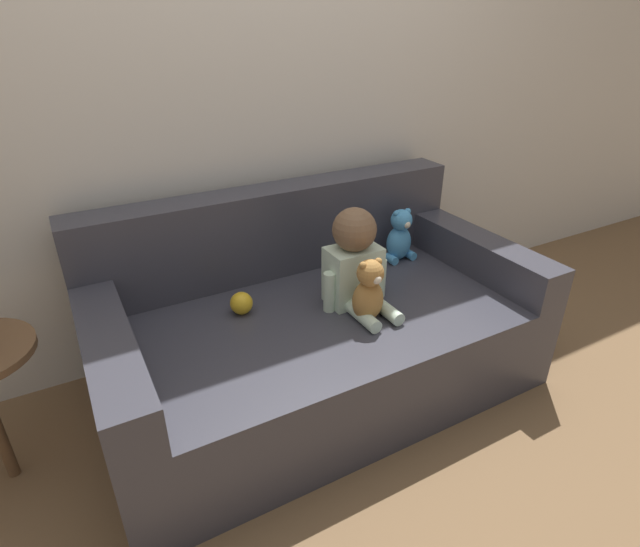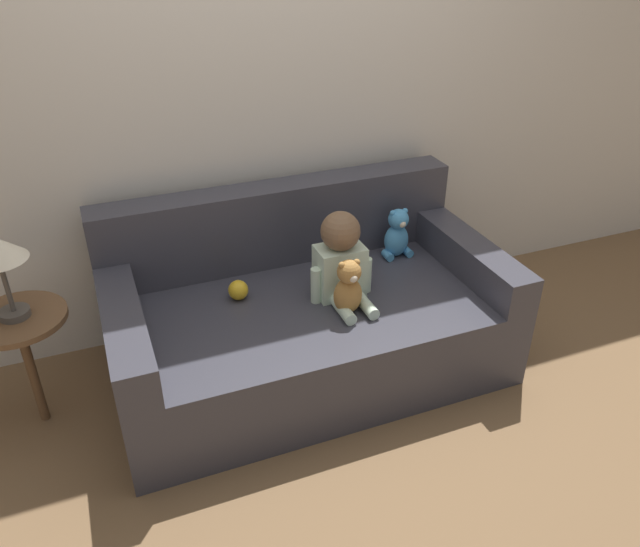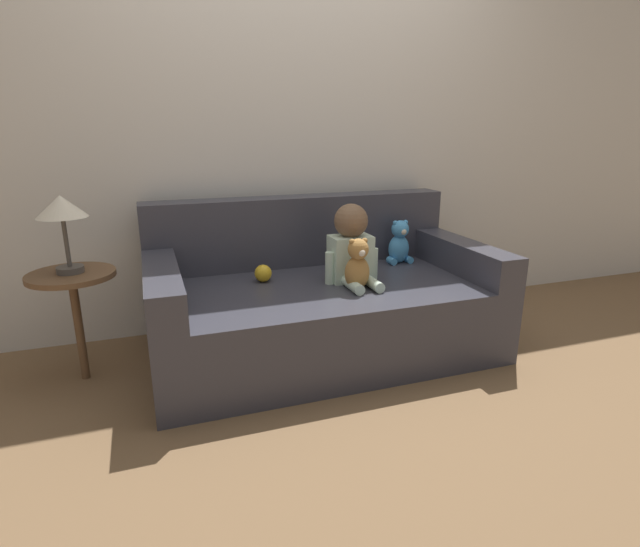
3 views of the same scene
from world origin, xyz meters
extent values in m
plane|color=brown|center=(0.00, 0.00, 0.00)|extent=(12.00, 12.00, 0.00)
cube|color=silver|center=(0.00, 0.58, 1.30)|extent=(8.00, 0.05, 2.60)
cube|color=#383842|center=(0.00, 0.00, 0.20)|extent=(1.79, 0.99, 0.40)
cube|color=#383842|center=(0.00, 0.41, 0.60)|extent=(1.79, 0.18, 0.40)
cube|color=#383842|center=(-0.82, 0.00, 0.48)|extent=(0.16, 0.99, 0.17)
cube|color=#383842|center=(0.82, 0.00, 0.48)|extent=(0.16, 0.99, 0.17)
cube|color=silver|center=(0.15, -0.01, 0.52)|extent=(0.22, 0.15, 0.24)
sphere|color=brown|center=(0.15, -0.01, 0.72)|extent=(0.18, 0.18, 0.18)
cylinder|color=silver|center=(0.10, -0.18, 0.42)|extent=(0.05, 0.19, 0.05)
cylinder|color=silver|center=(0.20, -0.18, 0.42)|extent=(0.05, 0.19, 0.05)
cylinder|color=silver|center=(0.02, -0.04, 0.48)|extent=(0.05, 0.05, 0.17)
cylinder|color=silver|center=(0.27, -0.04, 0.48)|extent=(0.05, 0.05, 0.17)
ellipsoid|color=#AD7A3D|center=(0.12, -0.17, 0.48)|extent=(0.13, 0.11, 0.17)
sphere|color=#AD7A3D|center=(0.12, -0.18, 0.61)|extent=(0.11, 0.11, 0.11)
sphere|color=#AD7A3D|center=(0.09, -0.18, 0.65)|extent=(0.03, 0.03, 0.03)
sphere|color=#AD7A3D|center=(0.16, -0.18, 0.65)|extent=(0.03, 0.03, 0.03)
sphere|color=beige|center=(0.12, -0.22, 0.60)|extent=(0.04, 0.04, 0.04)
ellipsoid|color=#4C9EDB|center=(0.57, 0.22, 0.48)|extent=(0.13, 0.10, 0.17)
sphere|color=#4C9EDB|center=(0.57, 0.21, 0.61)|extent=(0.10, 0.10, 0.10)
sphere|color=#4C9EDB|center=(0.53, 0.21, 0.64)|extent=(0.03, 0.03, 0.03)
sphere|color=#4C9EDB|center=(0.60, 0.21, 0.64)|extent=(0.03, 0.03, 0.03)
sphere|color=beige|center=(0.57, 0.17, 0.60)|extent=(0.04, 0.04, 0.04)
cylinder|color=#4C9EDB|center=(0.51, 0.20, 0.42)|extent=(0.04, 0.07, 0.04)
cylinder|color=#4C9EDB|center=(0.62, 0.20, 0.42)|extent=(0.04, 0.07, 0.04)
sphere|color=gold|center=(-0.30, 0.12, 0.44)|extent=(0.09, 0.09, 0.09)
cylinder|color=brown|center=(-1.21, 0.10, 0.53)|extent=(0.39, 0.39, 0.02)
cylinder|color=brown|center=(-1.21, 0.10, 0.26)|extent=(0.04, 0.04, 0.52)
cylinder|color=#4C4742|center=(-1.21, 0.10, 0.56)|extent=(0.12, 0.12, 0.03)
cylinder|color=#4C4742|center=(-1.21, 0.10, 0.69)|extent=(0.02, 0.02, 0.23)
camera|label=1|loc=(-0.86, -1.55, 1.48)|focal=28.00mm
camera|label=2|loc=(-0.84, -2.26, 1.95)|focal=35.00mm
camera|label=3|loc=(-0.86, -2.38, 1.20)|focal=28.00mm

